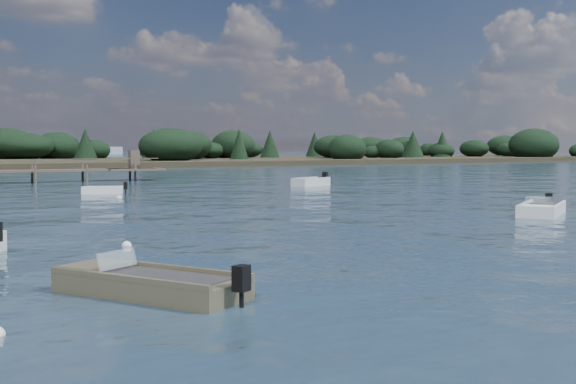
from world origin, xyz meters
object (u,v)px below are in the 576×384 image
dinghy_mid_white_b (542,212)px  dinghy_near_olive (150,288)px  tender_far_white (103,192)px  tender_far_grey_b (311,184)px

dinghy_mid_white_b → dinghy_near_olive: 23.08m
dinghy_near_olive → tender_far_white: bearing=77.9°
dinghy_near_olive → dinghy_mid_white_b: bearing=22.1°
tender_far_white → dinghy_near_olive: (-6.91, -32.34, 0.01)m
tender_far_grey_b → tender_far_white: 16.67m
dinghy_mid_white_b → tender_far_white: dinghy_mid_white_b is taller
tender_far_grey_b → tender_far_white: size_ratio=1.30×
tender_far_grey_b → tender_far_white: bearing=-175.1°
tender_far_white → dinghy_near_olive: bearing=-102.1°
tender_far_grey_b → dinghy_near_olive: tender_far_grey_b is taller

